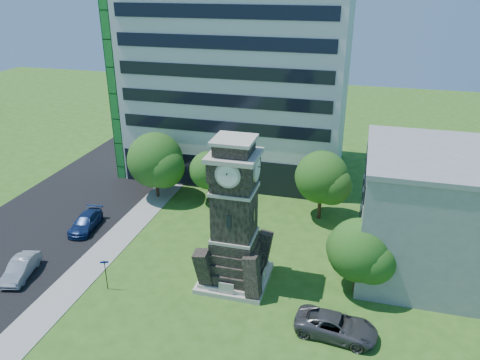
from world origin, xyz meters
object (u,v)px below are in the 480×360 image
(car_street_mid, at_px, (21,268))
(car_east_lot, at_px, (336,326))
(park_bench, at_px, (219,278))
(street_sign, at_px, (105,271))
(car_street_north, at_px, (86,222))
(clock_tower, at_px, (234,223))

(car_street_mid, distance_m, car_east_lot, 25.69)
(park_bench, bearing_deg, street_sign, -156.17)
(car_street_mid, height_order, car_street_north, car_street_mid)
(car_street_mid, bearing_deg, park_bench, -1.31)
(car_east_lot, bearing_deg, clock_tower, 68.90)
(car_street_north, bearing_deg, clock_tower, -22.69)
(clock_tower, height_order, car_street_mid, clock_tower)
(clock_tower, distance_m, car_east_lot, 10.54)
(car_street_north, distance_m, street_sign, 10.71)
(car_street_mid, xyz_separation_m, street_sign, (7.77, 0.27, 0.93))
(car_street_north, bearing_deg, car_street_mid, -103.64)
(car_street_mid, distance_m, street_sign, 7.83)
(clock_tower, relative_size, street_sign, 4.57)
(car_street_mid, xyz_separation_m, car_east_lot, (25.69, -0.25, 0.04))
(car_street_mid, bearing_deg, car_east_lot, -13.72)
(street_sign, bearing_deg, car_east_lot, -23.01)
(car_street_north, bearing_deg, park_bench, -26.17)
(car_street_mid, height_order, car_east_lot, car_east_lot)
(car_street_mid, distance_m, park_bench, 16.47)
(park_bench, bearing_deg, car_street_north, 165.35)
(clock_tower, xyz_separation_m, street_sign, (-9.44, -3.83, -3.61))
(clock_tower, bearing_deg, car_east_lot, -27.18)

